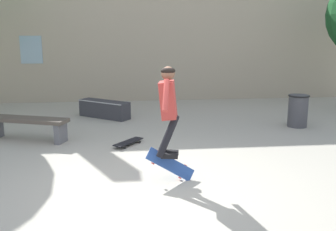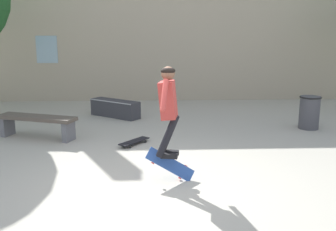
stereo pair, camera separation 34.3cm
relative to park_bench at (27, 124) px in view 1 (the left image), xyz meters
name	(u,v)px [view 1 (the left image)]	position (x,y,z in m)	size (l,w,h in m)	color
ground_plane	(156,187)	(2.58, -2.85, -0.37)	(40.00, 40.00, 0.00)	#B2AD9E
building_backdrop	(137,29)	(2.55, 4.93, 2.08)	(15.40, 0.52, 6.06)	#B7A88E
park_bench	(27,124)	(0.00, 0.00, 0.00)	(1.87, 1.02, 0.50)	brown
skate_ledge	(104,109)	(1.53, 2.14, -0.13)	(1.46, 1.26, 0.47)	#38383D
trash_bin	(298,110)	(6.39, 0.57, 0.05)	(0.52, 0.52, 0.80)	#47474C
skater	(168,104)	(2.80, -2.59, 0.86)	(0.39, 1.11, 1.41)	#B23833
skateboard_flipping	(170,164)	(2.83, -2.61, -0.10)	(0.79, 0.17, 0.59)	#2D519E
skateboard_resting	(128,142)	(2.18, -0.60, -0.30)	(0.65, 0.73, 0.08)	black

